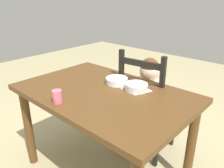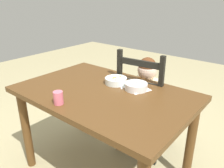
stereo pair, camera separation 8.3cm
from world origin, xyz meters
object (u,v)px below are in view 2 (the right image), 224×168
at_px(bowl_of_peas, 136,86).
at_px(spoon, 121,84).
at_px(dining_chair, 144,108).
at_px(child_figure, 144,92).
at_px(bowl_of_carrots, 116,80).
at_px(dining_table, 104,105).
at_px(drinking_cup, 58,98).

xyz_separation_m(bowl_of_peas, spoon, (-0.15, 0.01, -0.02)).
distance_m(dining_chair, spoon, 0.43).
bearing_deg(child_figure, bowl_of_carrots, -108.43).
bearing_deg(dining_chair, dining_table, -99.50).
height_order(dining_chair, child_figure, dining_chair).
bearing_deg(spoon, dining_table, -97.61).
xyz_separation_m(dining_table, bowl_of_peas, (0.17, 0.18, 0.14)).
distance_m(child_figure, drinking_cup, 0.86).
height_order(dining_table, bowl_of_peas, bowl_of_peas).
bearing_deg(dining_chair, bowl_of_peas, -72.70).
xyz_separation_m(dining_chair, spoon, (-0.05, -0.29, 0.31)).
xyz_separation_m(child_figure, bowl_of_carrots, (-0.10, -0.29, 0.18)).
bearing_deg(bowl_of_carrots, child_figure, 71.57).
bearing_deg(dining_chair, drinking_cup, -101.88).
relative_size(dining_chair, bowl_of_carrots, 5.78).
distance_m(dining_chair, bowl_of_peas, 0.46).
relative_size(dining_table, bowl_of_carrots, 7.44).
bearing_deg(dining_chair, child_figure, -174.04).
xyz_separation_m(child_figure, bowl_of_peas, (0.10, -0.29, 0.18)).
distance_m(bowl_of_peas, spoon, 0.15).
bearing_deg(drinking_cup, dining_chair, 78.12).
xyz_separation_m(dining_chair, drinking_cup, (-0.17, -0.82, 0.35)).
bearing_deg(dining_table, child_figure, 81.22).
height_order(child_figure, spoon, child_figure).
distance_m(bowl_of_carrots, spoon, 0.05).
bearing_deg(bowl_of_peas, bowl_of_carrots, -179.99).
bearing_deg(bowl_of_peas, dining_table, -133.75).
distance_m(dining_table, dining_chair, 0.52).
distance_m(child_figure, bowl_of_peas, 0.36).
relative_size(dining_table, bowl_of_peas, 7.63).
xyz_separation_m(dining_table, dining_chair, (0.08, 0.47, -0.20)).
relative_size(dining_table, drinking_cup, 14.81).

